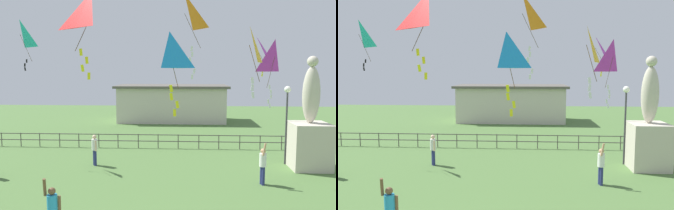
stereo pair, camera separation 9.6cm
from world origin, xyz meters
The scene contains 14 objects.
statue_monument centered at (8.12, 9.96, 1.78)m, with size 1.96×1.96×5.99m.
lamppost centered at (7.10, 10.66, 3.19)m, with size 0.36×0.36×4.38m.
person_0 centered at (-3.49, 9.83, 0.98)m, with size 0.33×0.45×1.71m.
person_2 centered at (5.06, 7.21, 1.00)m, with size 0.31×0.54×2.00m.
person_4 centered at (-2.57, 1.81, 1.00)m, with size 0.54×0.31×1.99m.
kite_0 centered at (5.52, 7.54, 5.82)m, with size 1.18×1.01×3.12m.
kite_1 centered at (-1.12, 1.59, 6.80)m, with size 1.28×1.18×2.39m.
kite_2 centered at (3.42, 2.35, 5.95)m, with size 0.61×0.84×2.15m.
kite_3 centered at (5.92, 13.45, 6.58)m, with size 1.19×1.29×2.41m.
kite_4 centered at (1.48, 5.18, 7.29)m, with size 1.19×1.08×3.15m.
kite_6 centered at (-7.52, 10.05, 7.15)m, with size 1.28×1.20×2.72m.
kite_7 centered at (1.08, 1.29, 5.68)m, with size 0.89×0.81×2.24m.
waterfront_railing centered at (-0.33, 14.00, 0.62)m, with size 36.01×0.06×0.95m.
pavilion_building centered at (0.10, 26.00, 1.86)m, with size 11.23×5.24×3.68m.
Camera 1 is at (1.52, -7.74, 5.29)m, focal length 35.30 mm.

